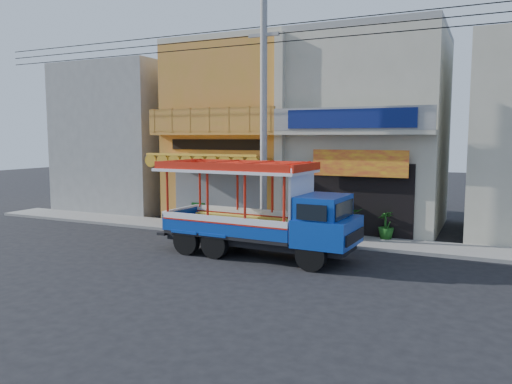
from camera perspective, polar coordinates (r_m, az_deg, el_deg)
ground at (r=15.86m, az=-0.78°, el=-7.84°), size 90.00×90.00×0.00m
sidewalk at (r=19.44m, az=4.41°, el=-5.04°), size 30.00×2.00×0.12m
shophouse_left at (r=24.29m, az=-1.06°, el=6.85°), size 6.00×7.50×8.24m
shophouse_right at (r=22.30m, az=13.01°, el=6.74°), size 6.00×6.75×8.24m
party_pilaster at (r=20.22m, az=2.70°, el=6.65°), size 0.35×0.30×8.00m
filler_building_left at (r=28.12m, az=-14.00°, el=5.97°), size 6.00×6.00×7.60m
utility_pole at (r=18.77m, az=1.30°, el=9.83°), size 28.00×0.26×9.00m
songthaew_truck at (r=15.91m, az=1.62°, el=-2.35°), size 6.69×2.48×3.08m
green_sign at (r=21.64m, az=-6.61°, el=-2.67°), size 0.62×0.31×0.94m
potted_plant_a at (r=18.98m, az=10.43°, el=-3.52°), size 1.21×1.27×1.11m
potted_plant_c at (r=19.11m, az=14.64°, el=-3.66°), size 0.82×0.82×1.03m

